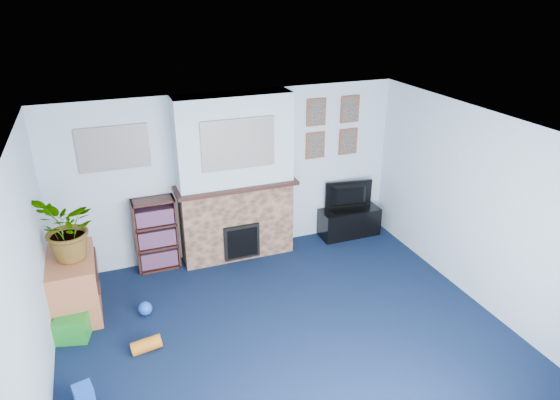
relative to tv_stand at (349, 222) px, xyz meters
name	(u,v)px	position (x,y,z in m)	size (l,w,h in m)	color
floor	(289,338)	(-1.84, -2.03, -0.23)	(5.00, 4.50, 0.01)	#0E1A35
ceiling	(291,135)	(-1.84, -2.03, 2.17)	(5.00, 4.50, 0.01)	white
wall_back	(231,175)	(-1.84, 0.22, 0.97)	(5.00, 0.04, 2.40)	silver
wall_left	(28,295)	(-4.34, -2.03, 0.97)	(0.04, 4.50, 2.40)	silver
wall_right	(481,210)	(0.66, -2.03, 0.97)	(0.04, 4.50, 2.40)	silver
chimney_breast	(235,181)	(-1.84, 0.02, 0.96)	(1.72, 0.50, 2.40)	brown
collage_main	(238,144)	(-1.84, -0.19, 1.55)	(1.00, 0.03, 0.68)	gray
collage_left	(113,148)	(-3.39, 0.21, 1.55)	(0.90, 0.03, 0.58)	gray
portrait_tl	(316,112)	(-0.54, 0.20, 1.77)	(0.30, 0.03, 0.40)	brown
portrait_tr	(350,109)	(0.01, 0.20, 1.77)	(0.30, 0.03, 0.40)	brown
portrait_bl	(315,145)	(-0.54, 0.20, 1.27)	(0.30, 0.03, 0.40)	brown
portrait_br	(348,141)	(0.01, 0.20, 1.27)	(0.30, 0.03, 0.40)	brown
tv_stand	(349,222)	(0.00, 0.00, 0.00)	(0.95, 0.40, 0.45)	black
television	(350,196)	(0.00, 0.02, 0.44)	(0.76, 0.10, 0.44)	black
bookshelf	(156,236)	(-2.99, 0.08, 0.28)	(0.58, 0.28, 1.05)	#331812
sideboard	(75,286)	(-4.08, -0.61, 0.12)	(0.54, 0.96, 0.75)	#BE633C
potted_plant	(68,229)	(-4.03, -0.66, 0.92)	(0.72, 0.62, 0.80)	#26661E
mantel_clock	(237,179)	(-1.82, -0.03, 1.00)	(0.09, 0.05, 0.12)	gold
mantel_candle	(259,176)	(-1.50, -0.03, 1.01)	(0.05, 0.05, 0.17)	#B2BFC6
mantel_teddy	(194,185)	(-2.43, -0.03, 0.99)	(0.14, 0.14, 0.14)	gray
mantel_can	(284,174)	(-1.12, -0.03, 0.99)	(0.06, 0.06, 0.11)	blue
green_crate	(72,328)	(-4.14, -1.15, -0.08)	(0.36, 0.29, 0.29)	#198C26
toy_ball	(145,308)	(-3.32, -0.99, -0.14)	(0.17, 0.17, 0.17)	blue
toy_block	(84,395)	(-4.04, -2.23, -0.12)	(0.17, 0.17, 0.21)	blue
toy_tube	(147,345)	(-3.38, -1.66, -0.15)	(0.15, 0.15, 0.33)	orange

